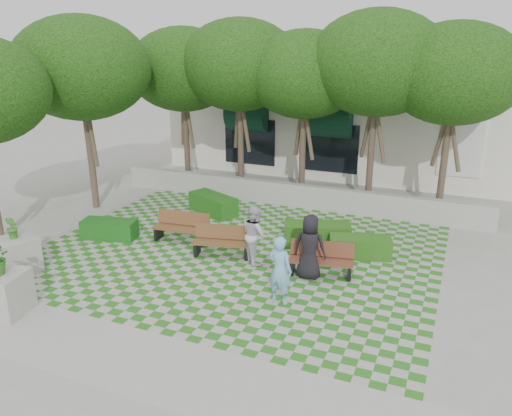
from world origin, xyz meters
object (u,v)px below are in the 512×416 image
at_px(person_dark, 310,247).
at_px(person_blue, 280,270).
at_px(planter_front, 1,285).
at_px(bench_west, 182,228).
at_px(bench_mid, 222,242).
at_px(bench_east, 321,260).
at_px(hedge_west, 110,229).
at_px(hedge_east, 360,247).
at_px(planter_back, 17,253).
at_px(hedge_midleft, 213,204).
at_px(person_white, 255,234).
at_px(hedge_midright, 317,234).

bearing_deg(person_dark, person_blue, 79.29).
bearing_deg(planter_front, bench_west, 74.82).
xyz_separation_m(bench_mid, person_dark, (2.88, -0.42, 0.47)).
bearing_deg(bench_east, bench_west, 161.43).
bearing_deg(hedge_west, hedge_east, 12.18).
xyz_separation_m(hedge_west, person_dark, (6.97, -0.23, 0.60)).
relative_size(bench_west, planter_front, 1.01).
bearing_deg(hedge_east, planter_back, -151.15).
distance_m(bench_east, hedge_east, 1.80).
distance_m(bench_west, hedge_midleft, 2.90).
relative_size(hedge_east, hedge_west, 1.02).
bearing_deg(planter_front, planter_back, 130.04).
bearing_deg(hedge_east, person_dark, -117.31).
bearing_deg(hedge_midleft, person_dark, -37.59).
distance_m(hedge_midleft, person_blue, 7.22).
distance_m(planter_front, person_white, 6.70).
bearing_deg(bench_west, planter_back, -134.39).
bearing_deg(person_dark, hedge_midright, -80.31).
relative_size(bench_west, hedge_east, 1.03).
bearing_deg(person_white, hedge_east, -103.91).
height_order(hedge_midright, hedge_midleft, hedge_midright).
relative_size(bench_mid, hedge_midright, 0.89).
distance_m(hedge_east, person_white, 3.25).
relative_size(bench_east, hedge_west, 1.04).
relative_size(hedge_west, planter_front, 0.96).
height_order(bench_mid, planter_back, planter_back).
height_order(planter_back, person_white, person_white).
bearing_deg(person_blue, hedge_midright, -76.76).
height_order(hedge_east, hedge_midleft, hedge_midleft).
relative_size(hedge_west, person_white, 1.02).
xyz_separation_m(bench_east, hedge_midright, (-0.71, 2.02, -0.09)).
bearing_deg(hedge_midleft, hedge_east, -17.46).
distance_m(hedge_midleft, planter_back, 7.22).
relative_size(bench_west, hedge_midright, 0.90).
bearing_deg(person_blue, bench_east, -94.76).
distance_m(bench_east, hedge_west, 7.23).
relative_size(bench_east, person_white, 1.06).
xyz_separation_m(bench_east, hedge_midleft, (-5.24, 3.52, -0.09)).
distance_m(bench_east, person_blue, 2.04).
xyz_separation_m(hedge_midleft, person_blue, (4.71, -5.44, 0.53)).
distance_m(bench_east, planter_front, 8.15).
distance_m(bench_east, person_white, 2.08).
bearing_deg(planter_back, hedge_midleft, 67.80).
bearing_deg(bench_east, hedge_midleft, 135.01).
relative_size(hedge_midleft, planter_front, 1.10).
xyz_separation_m(bench_mid, hedge_west, (-4.09, -0.19, -0.13)).
relative_size(hedge_midright, person_blue, 1.17).
distance_m(hedge_midright, person_blue, 3.98).
bearing_deg(person_white, hedge_midleft, -0.74).
relative_size(hedge_midright, planter_front, 1.12).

